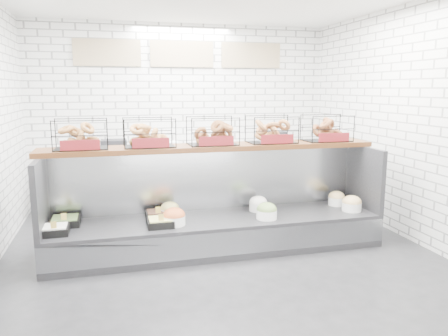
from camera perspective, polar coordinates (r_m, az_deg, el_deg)
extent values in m
plane|color=black|center=(5.18, -0.10, -11.61)|extent=(5.50, 5.50, 0.00)
cube|color=silver|center=(7.51, -5.40, 6.96)|extent=(5.00, 0.02, 3.00)
cube|color=silver|center=(5.96, 23.95, 5.24)|extent=(0.02, 5.50, 3.00)
cube|color=tan|center=(7.40, -15.01, 14.36)|extent=(1.05, 0.03, 0.42)
cube|color=tan|center=(7.49, -5.49, 14.60)|extent=(1.05, 0.03, 0.42)
cube|color=tan|center=(7.78, 3.56, 14.47)|extent=(1.05, 0.03, 0.42)
cube|color=black|center=(5.39, -0.91, -8.48)|extent=(4.00, 0.90, 0.40)
cube|color=#93969B|center=(4.98, 0.29, -9.83)|extent=(4.00, 0.03, 0.28)
cube|color=#93969B|center=(5.61, -1.92, -1.36)|extent=(4.00, 0.08, 0.80)
cube|color=black|center=(5.14, -22.82, -3.27)|extent=(0.06, 0.90, 0.80)
cube|color=black|center=(5.99, 17.70, -1.10)|extent=(0.06, 0.90, 0.80)
cube|color=black|center=(5.05, -21.17, -7.62)|extent=(0.28, 0.28, 0.08)
cube|color=white|center=(5.04, -21.20, -7.25)|extent=(0.24, 0.24, 0.04)
cube|color=gold|center=(4.94, -21.36, -6.97)|extent=(0.06, 0.01, 0.08)
cube|color=black|center=(5.34, -20.02, -6.60)|extent=(0.33, 0.33, 0.08)
cube|color=#6F914A|center=(5.33, -20.04, -6.24)|extent=(0.28, 0.28, 0.04)
cube|color=gold|center=(5.21, -20.19, -6.01)|extent=(0.06, 0.01, 0.08)
cube|color=black|center=(5.03, -8.33, -7.09)|extent=(0.29, 0.29, 0.08)
cube|color=#F7F27E|center=(5.02, -8.34, -6.71)|extent=(0.25, 0.25, 0.04)
cube|color=gold|center=(4.91, -8.23, -6.44)|extent=(0.06, 0.01, 0.08)
cube|color=black|center=(5.33, -8.69, -6.12)|extent=(0.27, 0.27, 0.08)
cube|color=brown|center=(5.32, -8.70, -5.76)|extent=(0.23, 0.23, 0.04)
cube|color=gold|center=(5.21, -8.60, -5.47)|extent=(0.06, 0.01, 0.08)
cylinder|color=white|center=(5.05, -6.54, -6.80)|extent=(0.26, 0.26, 0.11)
ellipsoid|color=#CD5C2B|center=(5.04, -6.55, -6.15)|extent=(0.25, 0.25, 0.18)
cylinder|color=white|center=(5.35, -7.07, -5.83)|extent=(0.23, 0.23, 0.11)
ellipsoid|color=#D7CB6E|center=(5.33, -7.08, -5.21)|extent=(0.22, 0.22, 0.16)
cylinder|color=white|center=(5.28, 5.58, -6.04)|extent=(0.25, 0.25, 0.11)
ellipsoid|color=olive|center=(5.26, 5.59, -5.41)|extent=(0.24, 0.24, 0.17)
cylinder|color=white|center=(5.60, 4.49, -5.04)|extent=(0.23, 0.23, 0.11)
ellipsoid|color=white|center=(5.59, 4.49, -4.44)|extent=(0.23, 0.23, 0.16)
cylinder|color=white|center=(5.82, 16.32, -4.85)|extent=(0.25, 0.25, 0.11)
ellipsoid|color=tan|center=(5.80, 16.35, -4.28)|extent=(0.24, 0.24, 0.17)
cylinder|color=white|center=(6.04, 14.48, -4.20)|extent=(0.22, 0.22, 0.11)
ellipsoid|color=#DEB871|center=(6.03, 14.50, -3.65)|extent=(0.21, 0.21, 0.15)
cube|color=#3A1D0C|center=(5.36, -1.50, 2.75)|extent=(4.10, 0.50, 0.06)
cube|color=black|center=(5.21, -18.21, 4.23)|extent=(0.60, 0.38, 0.34)
cube|color=maroon|center=(5.02, -18.28, 2.86)|extent=(0.42, 0.02, 0.11)
cube|color=black|center=(5.22, -9.76, 4.60)|extent=(0.60, 0.38, 0.34)
cube|color=maroon|center=(5.03, -9.53, 3.25)|extent=(0.42, 0.02, 0.11)
cube|color=black|center=(5.34, -1.51, 4.87)|extent=(0.60, 0.38, 0.34)
cube|color=maroon|center=(5.15, -0.99, 3.56)|extent=(0.42, 0.02, 0.11)
cube|color=black|center=(5.56, 6.24, 5.04)|extent=(0.60, 0.38, 0.34)
cube|color=maroon|center=(5.38, 6.98, 3.78)|extent=(0.42, 0.02, 0.11)
cube|color=black|center=(5.88, 13.28, 5.11)|extent=(0.60, 0.38, 0.34)
cube|color=maroon|center=(5.71, 14.18, 3.91)|extent=(0.42, 0.02, 0.11)
cube|color=#93969B|center=(7.34, -4.85, -1.39)|extent=(4.00, 0.60, 0.90)
cube|color=black|center=(7.15, -14.18, 2.65)|extent=(0.40, 0.30, 0.24)
cube|color=silver|center=(7.23, -7.38, 2.72)|extent=(0.35, 0.28, 0.18)
cylinder|color=#D63543|center=(7.39, 0.45, 3.13)|extent=(0.09, 0.09, 0.22)
cube|color=black|center=(7.71, 6.76, 3.66)|extent=(0.30, 0.30, 0.30)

